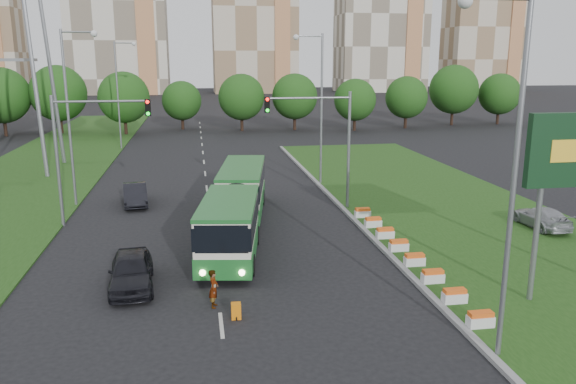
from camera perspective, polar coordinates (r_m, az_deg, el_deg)
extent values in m
plane|color=black|center=(28.23, -1.24, -7.52)|extent=(360.00, 360.00, 0.00)
cube|color=#1C4012|center=(39.28, 16.15, -1.91)|extent=(14.00, 60.00, 0.15)
cube|color=gray|center=(36.86, 6.33, -2.42)|extent=(0.30, 60.00, 0.18)
cube|color=#1C4012|center=(54.02, -24.55, 1.45)|extent=(12.00, 110.00, 0.10)
cylinder|color=gray|center=(25.40, 23.85, -4.42)|extent=(0.24, 0.24, 5.60)
cylinder|color=gray|center=(37.99, 6.18, 4.10)|extent=(0.20, 0.20, 8.00)
cylinder|color=gray|center=(36.94, 2.15, 9.53)|extent=(5.50, 0.14, 0.14)
cube|color=black|center=(36.52, -2.14, 8.85)|extent=(0.32, 0.32, 1.00)
cylinder|color=gray|center=(36.59, -22.37, 2.81)|extent=(0.20, 0.20, 8.00)
cylinder|color=gray|center=(35.64, -18.53, 8.72)|extent=(5.50, 0.14, 0.14)
cube|color=black|center=(35.35, -14.04, 8.32)|extent=(0.32, 0.32, 1.00)
cube|color=beige|center=(178.12, -17.06, 17.92)|extent=(28.00, 15.00, 52.00)
cube|color=beige|center=(177.74, -3.48, 18.14)|extent=(25.00, 15.00, 50.00)
cube|color=beige|center=(186.13, 9.46, 17.31)|extent=(27.00, 15.00, 47.00)
cube|color=beige|center=(199.74, 19.34, 15.47)|extent=(24.00, 14.00, 40.00)
cube|color=beige|center=(28.43, -4.67, -3.57)|extent=(2.57, 7.10, 2.78)
cube|color=beige|center=(37.22, -5.85, 0.46)|extent=(2.57, 8.64, 2.78)
cylinder|color=black|center=(32.44, -5.29, -1.54)|extent=(2.57, 1.29, 2.57)
cube|color=#1B5F25|center=(28.71, -4.63, -5.34)|extent=(2.65, 7.15, 0.98)
cube|color=#1B5F25|center=(37.43, -5.82, -0.92)|extent=(2.65, 8.69, 0.98)
cube|color=black|center=(28.30, -4.68, -2.68)|extent=(2.65, 7.15, 1.08)
cube|color=black|center=(37.12, -5.87, 1.16)|extent=(2.65, 8.69, 1.08)
imported|color=black|center=(26.38, -15.63, -7.69)|extent=(2.23, 4.84, 1.61)
imported|color=black|center=(41.06, -15.26, -0.24)|extent=(2.12, 4.67, 1.49)
imported|color=#9B9DA3|center=(37.08, 24.34, -2.36)|extent=(1.85, 4.36, 1.26)
imported|color=gray|center=(23.72, -7.56, -9.69)|extent=(0.50, 0.66, 1.63)
cube|color=orange|center=(22.82, -5.29, -11.94)|extent=(0.38, 0.33, 0.65)
cylinder|color=black|center=(22.78, -5.25, -12.68)|extent=(0.04, 0.15, 0.15)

